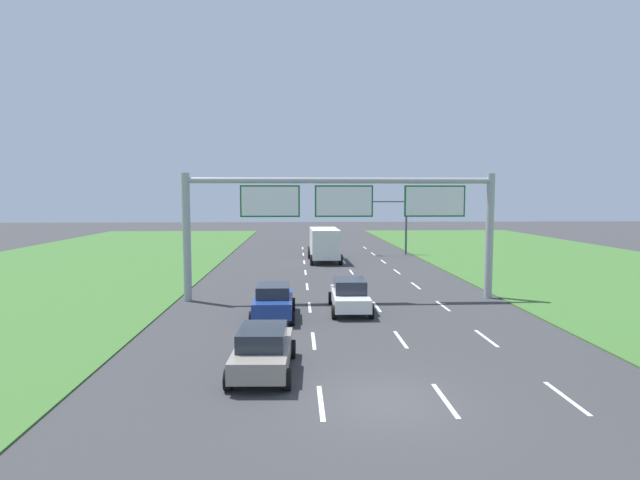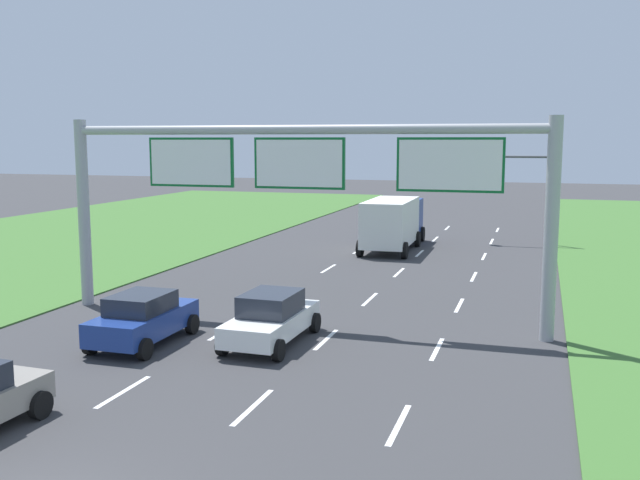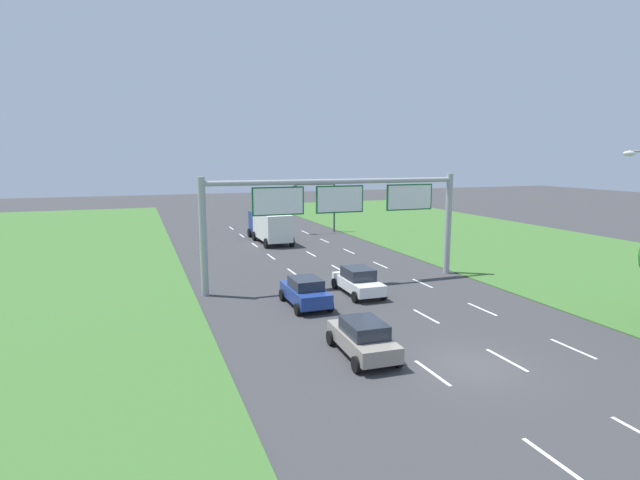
{
  "view_description": "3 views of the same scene",
  "coord_description": "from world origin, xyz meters",
  "px_view_note": "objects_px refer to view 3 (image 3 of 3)",
  "views": [
    {
      "loc": [
        -2.4,
        -13.41,
        5.71
      ],
      "look_at": [
        -1.08,
        14.71,
        3.27
      ],
      "focal_mm": 28.0,
      "sensor_mm": 36.0,
      "label": 1
    },
    {
      "loc": [
        8.05,
        -8.91,
        6.27
      ],
      "look_at": [
        0.23,
        16.23,
        2.55
      ],
      "focal_mm": 40.0,
      "sensor_mm": 36.0,
      "label": 2
    },
    {
      "loc": [
        -11.95,
        -15.29,
        8.08
      ],
      "look_at": [
        -0.99,
        14.38,
        2.85
      ],
      "focal_mm": 28.0,
      "sensor_mm": 36.0,
      "label": 3
    }
  ],
  "objects_px": {
    "car_near_red": "(358,281)",
    "car_lead_silver": "(305,292)",
    "traffic_light_mast": "(318,197)",
    "car_mid_lane": "(363,337)",
    "sign_gantry": "(340,207)",
    "box_truck": "(269,225)"
  },
  "relations": [
    {
      "from": "car_lead_silver",
      "to": "box_truck",
      "type": "xyz_separation_m",
      "value": [
        3.52,
        21.32,
        0.81
      ]
    },
    {
      "from": "traffic_light_mast",
      "to": "car_near_red",
      "type": "bearing_deg",
      "value": -104.47
    },
    {
      "from": "car_mid_lane",
      "to": "car_near_red",
      "type": "bearing_deg",
      "value": 68.95
    },
    {
      "from": "car_lead_silver",
      "to": "box_truck",
      "type": "relative_size",
      "value": 0.5
    },
    {
      "from": "box_truck",
      "to": "sign_gantry",
      "type": "xyz_separation_m",
      "value": [
        0.19,
        -17.23,
        3.34
      ]
    },
    {
      "from": "car_near_red",
      "to": "traffic_light_mast",
      "type": "bearing_deg",
      "value": 76.61
    },
    {
      "from": "box_truck",
      "to": "car_near_red",
      "type": "bearing_deg",
      "value": -90.21
    },
    {
      "from": "car_mid_lane",
      "to": "box_truck",
      "type": "height_order",
      "value": "box_truck"
    },
    {
      "from": "box_truck",
      "to": "traffic_light_mast",
      "type": "bearing_deg",
      "value": 31.74
    },
    {
      "from": "car_mid_lane",
      "to": "box_truck",
      "type": "relative_size",
      "value": 0.52
    },
    {
      "from": "traffic_light_mast",
      "to": "sign_gantry",
      "type": "bearing_deg",
      "value": -106.39
    },
    {
      "from": "car_near_red",
      "to": "box_truck",
      "type": "bearing_deg",
      "value": 91.73
    },
    {
      "from": "car_near_red",
      "to": "traffic_light_mast",
      "type": "xyz_separation_m",
      "value": [
        6.25,
        24.21,
        3.06
      ]
    },
    {
      "from": "car_lead_silver",
      "to": "box_truck",
      "type": "bearing_deg",
      "value": 80.73
    },
    {
      "from": "car_lead_silver",
      "to": "traffic_light_mast",
      "type": "bearing_deg",
      "value": 68.68
    },
    {
      "from": "box_truck",
      "to": "traffic_light_mast",
      "type": "xyz_separation_m",
      "value": [
        6.47,
        4.14,
        2.25
      ]
    },
    {
      "from": "car_lead_silver",
      "to": "car_mid_lane",
      "type": "height_order",
      "value": "car_lead_silver"
    },
    {
      "from": "car_near_red",
      "to": "car_lead_silver",
      "type": "bearing_deg",
      "value": -160.51
    },
    {
      "from": "car_near_red",
      "to": "sign_gantry",
      "type": "bearing_deg",
      "value": 91.85
    },
    {
      "from": "car_near_red",
      "to": "traffic_light_mast",
      "type": "relative_size",
      "value": 0.78
    },
    {
      "from": "car_near_red",
      "to": "car_mid_lane",
      "type": "xyz_separation_m",
      "value": [
        -3.75,
        -8.69,
        -0.02
      ]
    },
    {
      "from": "box_truck",
      "to": "traffic_light_mast",
      "type": "height_order",
      "value": "traffic_light_mast"
    }
  ]
}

